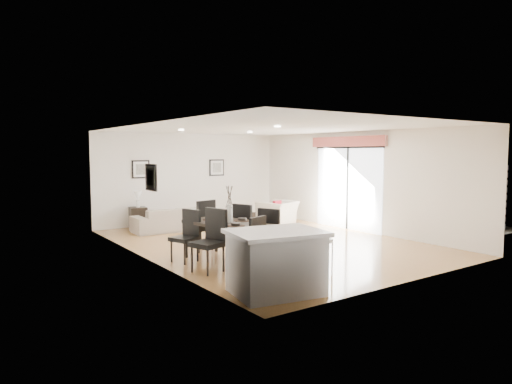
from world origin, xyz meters
TOP-DOWN VIEW (x-y plane):
  - ground at (0.00, 0.00)m, footprint 8.00×8.00m
  - wall_back at (0.00, 4.00)m, footprint 6.00×0.04m
  - wall_front at (0.00, -4.00)m, footprint 6.00×0.04m
  - wall_left at (-3.00, 0.00)m, footprint 0.04×8.00m
  - wall_right at (3.00, 0.00)m, footprint 0.04×8.00m
  - ceiling at (0.00, 0.00)m, footprint 6.00×8.00m
  - sofa at (-1.16, 2.82)m, footprint 2.20×0.93m
  - armchair at (1.85, 2.02)m, footprint 1.30×1.21m
  - courtyard_plant_a at (5.67, -0.37)m, footprint 0.59×0.53m
  - courtyard_plant_b at (5.90, 1.16)m, footprint 0.43×0.43m
  - dining_table at (-1.74, -1.09)m, footprint 1.27×2.00m
  - dining_chair_wnear at (-2.39, -1.52)m, footprint 0.62×0.62m
  - dining_chair_wfar at (-2.40, -0.59)m, footprint 0.58×0.58m
  - dining_chair_enear at (-1.08, -1.59)m, footprint 0.62×0.62m
  - dining_chair_efar at (-1.08, -0.65)m, footprint 0.61×0.61m
  - dining_chair_head at (-1.77, -2.25)m, footprint 0.58×0.58m
  - dining_chair_foot at (-1.71, 0.06)m, footprint 0.60×0.60m
  - vase at (-1.74, -1.09)m, footprint 0.78×1.27m
  - coffee_table at (0.51, 2.28)m, footprint 1.13×0.79m
  - side_table at (-1.82, 3.67)m, footprint 0.52×0.52m
  - table_lamp at (-1.82, 3.67)m, footprint 0.24×0.24m
  - cushion at (1.75, 1.93)m, footprint 0.34×0.20m
  - kitchen_island at (-2.23, -3.23)m, footprint 1.55×1.29m
  - bar_stool at (-1.28, -3.23)m, footprint 0.33×0.33m
  - framed_print_back_left at (-1.60, 3.97)m, footprint 0.52×0.04m
  - framed_print_back_right at (0.90, 3.97)m, footprint 0.52×0.04m
  - framed_print_left_wall at (-2.97, -0.20)m, footprint 0.04×0.52m
  - sliding_door at (2.96, 0.30)m, footprint 0.12×2.70m
  - courtyard at (6.16, 0.87)m, footprint 6.00×6.00m

SIDE VIEW (x-z plane):
  - ground at x=0.00m, z-range 0.00..0.00m
  - coffee_table at x=0.51m, z-range 0.00..0.42m
  - courtyard_plant_a at x=5.67m, z-range 0.00..0.59m
  - side_table at x=-1.82m, z-range 0.00..0.60m
  - sofa at x=-1.16m, z-range 0.00..0.63m
  - courtyard_plant_b at x=5.90m, z-range 0.00..0.67m
  - armchair at x=1.85m, z-range 0.00..0.69m
  - kitchen_island at x=-2.23m, z-range 0.01..0.97m
  - cushion at x=1.75m, z-range 0.39..0.72m
  - dining_chair_head at x=-1.77m, z-range 0.06..1.07m
  - dining_chair_wfar at x=-2.40m, z-range 0.06..1.07m
  - dining_chair_efar at x=-1.08m, z-range 0.06..1.12m
  - dining_chair_enear at x=-1.08m, z-range 0.06..1.12m
  - dining_chair_foot at x=-1.71m, z-range 0.07..1.18m
  - bar_stool at x=-1.28m, z-range 0.26..1.00m
  - dining_chair_wnear at x=-2.39m, z-range 0.07..1.19m
  - dining_table at x=-1.74m, z-range 0.31..1.09m
  - table_lamp at x=-1.82m, z-range 0.67..1.13m
  - courtyard at x=6.16m, z-range -0.08..1.92m
  - vase at x=-1.74m, z-range 0.73..1.45m
  - wall_back at x=0.00m, z-range 0.00..2.70m
  - wall_front at x=0.00m, z-range 0.00..2.70m
  - wall_left at x=-3.00m, z-range 0.00..2.70m
  - wall_right at x=3.00m, z-range 0.00..2.70m
  - framed_print_back_left at x=-1.60m, z-range 1.39..1.91m
  - framed_print_back_right at x=0.90m, z-range 1.39..1.91m
  - framed_print_left_wall at x=-2.97m, z-range 1.39..1.91m
  - sliding_door at x=2.96m, z-range 0.38..2.95m
  - ceiling at x=0.00m, z-range 2.69..2.71m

